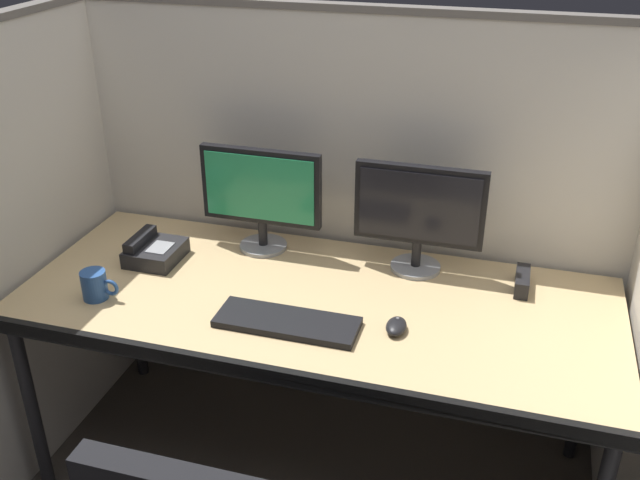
{
  "coord_description": "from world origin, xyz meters",
  "views": [
    {
      "loc": [
        0.56,
        -1.56,
        1.94
      ],
      "look_at": [
        0.0,
        0.35,
        0.92
      ],
      "focal_mm": 40.11,
      "sensor_mm": 36.0,
      "label": 1
    }
  ],
  "objects_px": {
    "monitor_left": "(261,193)",
    "computer_mouse": "(396,326)",
    "monitor_right": "(419,212)",
    "coffee_mug": "(95,285)",
    "red_stapler": "(522,281)",
    "keyboard_main": "(287,322)",
    "desk": "(315,312)",
    "desk_phone": "(154,251)"
  },
  "relations": [
    {
      "from": "monitor_left",
      "to": "computer_mouse",
      "type": "bearing_deg",
      "value": -34.65
    },
    {
      "from": "desk",
      "to": "monitor_right",
      "type": "relative_size",
      "value": 4.42
    },
    {
      "from": "desk_phone",
      "to": "monitor_right",
      "type": "bearing_deg",
      "value": 12.11
    },
    {
      "from": "keyboard_main",
      "to": "coffee_mug",
      "type": "height_order",
      "value": "coffee_mug"
    },
    {
      "from": "monitor_right",
      "to": "coffee_mug",
      "type": "xyz_separation_m",
      "value": [
        -0.94,
        -0.47,
        -0.17
      ]
    },
    {
      "from": "computer_mouse",
      "to": "keyboard_main",
      "type": "bearing_deg",
      "value": -169.13
    },
    {
      "from": "monitor_left",
      "to": "coffee_mug",
      "type": "relative_size",
      "value": 3.41
    },
    {
      "from": "desk_phone",
      "to": "red_stapler",
      "type": "xyz_separation_m",
      "value": [
        1.24,
        0.16,
        -0.01
      ]
    },
    {
      "from": "monitor_left",
      "to": "monitor_right",
      "type": "distance_m",
      "value": 0.55
    },
    {
      "from": "desk",
      "to": "keyboard_main",
      "type": "xyz_separation_m",
      "value": [
        -0.04,
        -0.16,
        0.06
      ]
    },
    {
      "from": "computer_mouse",
      "to": "red_stapler",
      "type": "xyz_separation_m",
      "value": [
        0.35,
        0.35,
        0.01
      ]
    },
    {
      "from": "desk_phone",
      "to": "red_stapler",
      "type": "height_order",
      "value": "desk_phone"
    },
    {
      "from": "desk_phone",
      "to": "coffee_mug",
      "type": "distance_m",
      "value": 0.29
    },
    {
      "from": "keyboard_main",
      "to": "computer_mouse",
      "type": "distance_m",
      "value": 0.32
    },
    {
      "from": "desk",
      "to": "coffee_mug",
      "type": "xyz_separation_m",
      "value": [
        -0.67,
        -0.19,
        0.1
      ]
    },
    {
      "from": "keyboard_main",
      "to": "red_stapler",
      "type": "height_order",
      "value": "red_stapler"
    },
    {
      "from": "monitor_left",
      "to": "desk_phone",
      "type": "relative_size",
      "value": 2.26
    },
    {
      "from": "desk",
      "to": "monitor_right",
      "type": "distance_m",
      "value": 0.48
    },
    {
      "from": "keyboard_main",
      "to": "computer_mouse",
      "type": "bearing_deg",
      "value": 10.87
    },
    {
      "from": "desk",
      "to": "keyboard_main",
      "type": "relative_size",
      "value": 4.42
    },
    {
      "from": "computer_mouse",
      "to": "coffee_mug",
      "type": "relative_size",
      "value": 0.76
    },
    {
      "from": "coffee_mug",
      "to": "desk",
      "type": "bearing_deg",
      "value": 15.74
    },
    {
      "from": "desk_phone",
      "to": "computer_mouse",
      "type": "bearing_deg",
      "value": -12.44
    },
    {
      "from": "keyboard_main",
      "to": "red_stapler",
      "type": "relative_size",
      "value": 2.87
    },
    {
      "from": "monitor_left",
      "to": "red_stapler",
      "type": "xyz_separation_m",
      "value": [
        0.91,
        -0.03,
        -0.19
      ]
    },
    {
      "from": "desk",
      "to": "monitor_left",
      "type": "xyz_separation_m",
      "value": [
        -0.28,
        0.28,
        0.27
      ]
    },
    {
      "from": "monitor_left",
      "to": "monitor_right",
      "type": "relative_size",
      "value": 1.0
    },
    {
      "from": "monitor_left",
      "to": "computer_mouse",
      "type": "relative_size",
      "value": 4.48
    },
    {
      "from": "keyboard_main",
      "to": "red_stapler",
      "type": "xyz_separation_m",
      "value": [
        0.66,
        0.41,
        0.02
      ]
    },
    {
      "from": "monitor_left",
      "to": "coffee_mug",
      "type": "bearing_deg",
      "value": -129.44
    },
    {
      "from": "desk",
      "to": "desk_phone",
      "type": "distance_m",
      "value": 0.62
    },
    {
      "from": "desk",
      "to": "monitor_left",
      "type": "distance_m",
      "value": 0.48
    },
    {
      "from": "monitor_right",
      "to": "computer_mouse",
      "type": "xyz_separation_m",
      "value": [
        0.01,
        -0.39,
        -0.2
      ]
    },
    {
      "from": "red_stapler",
      "to": "coffee_mug",
      "type": "distance_m",
      "value": 1.37
    },
    {
      "from": "computer_mouse",
      "to": "desk_phone",
      "type": "xyz_separation_m",
      "value": [
        -0.89,
        0.2,
        0.02
      ]
    },
    {
      "from": "monitor_right",
      "to": "coffee_mug",
      "type": "distance_m",
      "value": 1.07
    },
    {
      "from": "desk_phone",
      "to": "coffee_mug",
      "type": "bearing_deg",
      "value": -101.13
    },
    {
      "from": "monitor_left",
      "to": "desk_phone",
      "type": "xyz_separation_m",
      "value": [
        -0.33,
        -0.19,
        -0.18
      ]
    },
    {
      "from": "monitor_right",
      "to": "red_stapler",
      "type": "height_order",
      "value": "monitor_right"
    },
    {
      "from": "monitor_left",
      "to": "coffee_mug",
      "type": "xyz_separation_m",
      "value": [
        -0.39,
        -0.47,
        -0.17
      ]
    },
    {
      "from": "monitor_left",
      "to": "desk",
      "type": "bearing_deg",
      "value": -45.56
    },
    {
      "from": "coffee_mug",
      "to": "desk_phone",
      "type": "bearing_deg",
      "value": 78.87
    }
  ]
}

